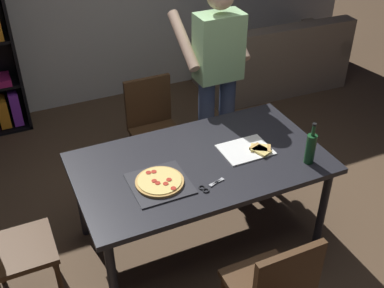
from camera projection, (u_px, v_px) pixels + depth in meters
name	position (u px, v px, depth m)	size (l,w,h in m)	color
ground_plane	(200.00, 237.00, 3.74)	(12.00, 12.00, 0.00)	brown
dining_table	(201.00, 168.00, 3.36)	(1.77, 1.00, 0.75)	#232328
chair_near_camera	(274.00, 287.00, 2.71)	(0.42, 0.42, 0.90)	#472D19
chair_far_side	(153.00, 122.00, 4.20)	(0.42, 0.42, 0.90)	#472D19
chair_left_end	(5.00, 244.00, 2.99)	(0.42, 0.42, 0.90)	#472D19
couch	(272.00, 63.00, 5.72)	(1.73, 0.92, 0.85)	gray
person_serving_pizza	(217.00, 72.00, 3.93)	(0.55, 0.54, 1.75)	#38476B
pepperoni_pizza_on_tray	(160.00, 182.00, 3.10)	(0.38, 0.38, 0.04)	#2D2D33
pizza_slices_on_towel	(251.00, 149.00, 3.42)	(0.36, 0.29, 0.03)	white
wine_bottle	(311.00, 148.00, 3.24)	(0.07, 0.07, 0.32)	#194723
kitchen_scissors	(209.00, 187.00, 3.08)	(0.20, 0.10, 0.01)	silver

